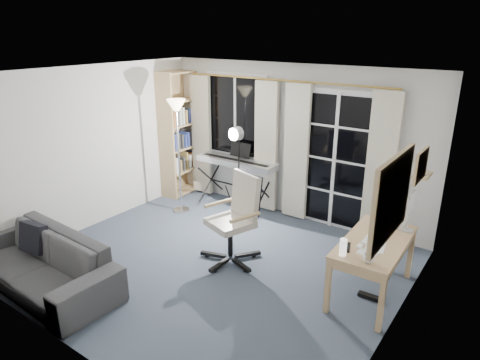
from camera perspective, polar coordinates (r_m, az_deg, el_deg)
name	(u,v)px	position (r m, az deg, el deg)	size (l,w,h in m)	color
floor	(213,264)	(5.67, -3.59, -11.12)	(4.50, 4.00, 0.02)	#3B4856
window	(236,116)	(7.21, -0.49, 8.54)	(1.20, 0.08, 1.40)	white
french_door	(335,161)	(6.47, 12.57, 2.44)	(1.32, 0.09, 2.11)	white
curtains	(280,149)	(6.75, 5.37, 4.14)	(3.60, 0.07, 2.13)	gold
bookshelf	(183,136)	(7.85, -7.67, 5.90)	(0.40, 1.04, 2.21)	#A48B56
torchiere_lamp	(177,123)	(6.78, -8.38, 7.56)	(0.37, 0.37, 1.85)	#B2B2B7
keyboard_piano	(236,163)	(7.06, -0.47, 2.26)	(1.42, 0.69, 1.03)	black
studio_light	(237,145)	(6.37, -0.45, 4.69)	(0.32, 0.32, 1.55)	black
office_chair	(239,210)	(5.47, -0.16, -4.09)	(0.81, 0.81, 1.16)	black
desk	(374,247)	(5.01, 17.49, -8.55)	(0.67, 1.28, 0.68)	tan
monitor	(408,210)	(5.22, 21.50, -3.74)	(0.17, 0.49, 0.42)	silver
desk_clutter	(362,259)	(4.87, 15.97, -10.09)	(0.39, 0.77, 0.86)	white
mug	(369,257)	(4.49, 16.81, -9.86)	(0.11, 0.09, 0.11)	silver
wall_mirror	(392,198)	(3.76, 19.56, -2.26)	(0.04, 0.94, 0.74)	#A48B56
framed_print	(421,166)	(4.58, 22.97, 1.79)	(0.03, 0.42, 0.32)	#A48B56
wall_shelf	(423,170)	(5.12, 23.26, 1.24)	(0.16, 0.30, 0.18)	#A48B56
sofa	(39,254)	(5.53, -25.21, -8.91)	(2.15, 0.70, 0.83)	#303032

